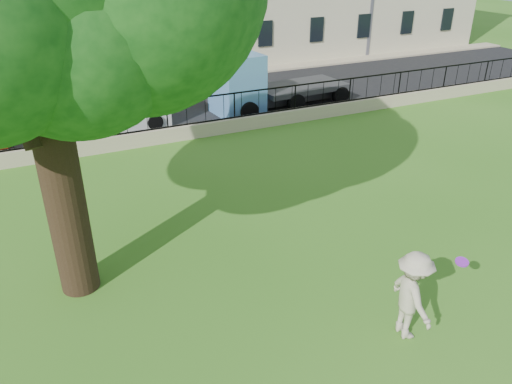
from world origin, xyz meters
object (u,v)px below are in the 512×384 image
man (412,296)px  blue_truck (280,78)px  white_van (109,108)px  frisbee (462,262)px

man → blue_truck: (5.25, 15.69, 0.44)m
white_van → blue_truck: 8.41m
frisbee → blue_truck: blue_truck is taller
frisbee → blue_truck: size_ratio=0.04×
man → frisbee: size_ratio=7.44×
man → frisbee: (0.95, -0.24, 0.70)m
blue_truck → frisbee: bearing=-109.7°
frisbee → white_van: bearing=104.5°
frisbee → blue_truck: bearing=74.9°
white_van → blue_truck: blue_truck is taller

